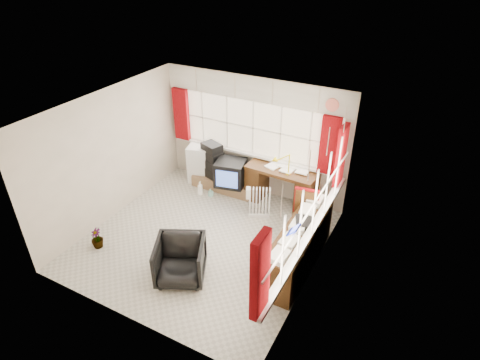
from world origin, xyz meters
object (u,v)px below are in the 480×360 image
object	(u,v)px
crt_tv	(231,173)
desk_lamp	(289,160)
mini_fridge	(201,163)
tv_bench	(225,183)
task_chair	(304,216)
credenza	(299,246)
radiator	(260,205)
desk	(282,183)
office_chair	(180,261)

from	to	relation	value
crt_tv	desk_lamp	bearing A→B (deg)	1.64
crt_tv	mini_fridge	size ratio (longest dim) A/B	0.81
mini_fridge	tv_bench	bearing A→B (deg)	-7.10
task_chair	desk_lamp	bearing A→B (deg)	128.78
credenza	desk_lamp	bearing A→B (deg)	118.91
task_chair	radiator	xyz separation A→B (m)	(-1.02, 0.33, -0.30)
desk_lamp	mini_fridge	distance (m)	2.25
mini_fridge	desk_lamp	bearing A→B (deg)	-4.80
desk	desk_lamp	distance (m)	0.72
office_chair	credenza	distance (m)	1.93
credenza	mini_fridge	bearing A→B (deg)	151.28
desk	mini_fridge	size ratio (longest dim) A/B	1.68
tv_bench	task_chair	bearing A→B (deg)	-22.78
desk_lamp	radiator	world-z (taller)	desk_lamp
desk	desk_lamp	world-z (taller)	desk_lamp
desk	credenza	size ratio (longest dim) A/B	0.73
office_chair	crt_tv	size ratio (longest dim) A/B	1.11
task_chair	desk	bearing A→B (deg)	129.90
task_chair	tv_bench	size ratio (longest dim) A/B	0.75
crt_tv	task_chair	bearing A→B (deg)	-21.80
desk	task_chair	xyz separation A→B (m)	(0.82, -0.98, 0.10)
mini_fridge	task_chair	bearing A→B (deg)	-19.38
mini_fridge	desk	bearing A→B (deg)	0.00
crt_tv	mini_fridge	world-z (taller)	mini_fridge
desk	office_chair	xyz separation A→B (m)	(-0.58, -2.77, -0.10)
desk	tv_bench	distance (m)	1.36
radiator	crt_tv	bearing A→B (deg)	154.08
credenza	tv_bench	xyz separation A→B (m)	(-2.28, 1.52, -0.27)
office_chair	mini_fridge	world-z (taller)	mini_fridge
office_chair	tv_bench	distance (m)	2.79
mini_fridge	radiator	bearing A→B (deg)	-20.16
desk	tv_bench	world-z (taller)	desk
task_chair	crt_tv	size ratio (longest dim) A/B	1.49
desk	credenza	xyz separation A→B (m)	(0.96, -1.60, -0.06)
desk	task_chair	bearing A→B (deg)	-50.10
desk_lamp	credenza	distance (m)	1.78
radiator	credenza	xyz separation A→B (m)	(1.16, -0.95, 0.14)
office_chair	tv_bench	xyz separation A→B (m)	(-0.74, 2.69, -0.23)
office_chair	credenza	size ratio (longest dim) A/B	0.39
desk	credenza	distance (m)	1.87
radiator	credenza	world-z (taller)	credenza
office_chair	crt_tv	bearing A→B (deg)	75.16
office_chair	mini_fridge	xyz separation A→B (m)	(-1.38, 2.77, 0.08)
radiator	credenza	size ratio (longest dim) A/B	0.32
task_chair	credenza	distance (m)	0.66
radiator	crt_tv	world-z (taller)	crt_tv
credenza	tv_bench	world-z (taller)	credenza
office_chair	mini_fridge	distance (m)	3.09
task_chair	crt_tv	world-z (taller)	task_chair
task_chair	crt_tv	bearing A→B (deg)	158.20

